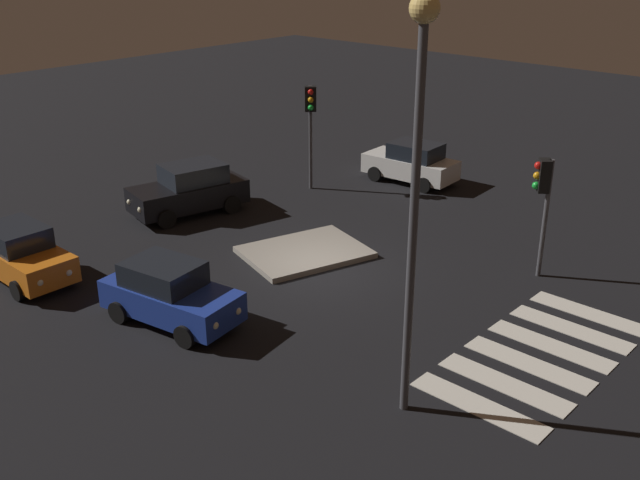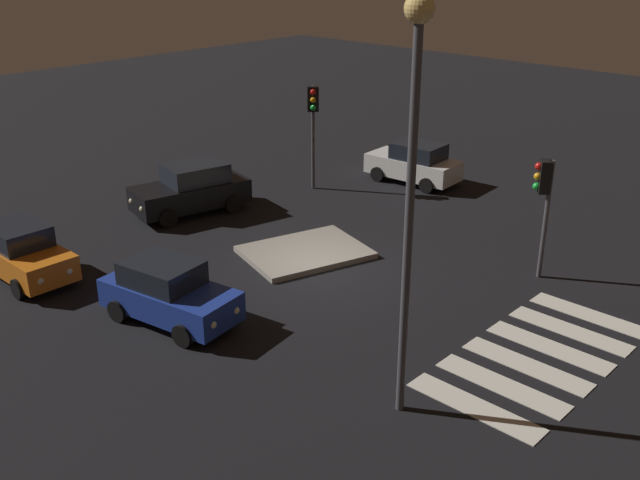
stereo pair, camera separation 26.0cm
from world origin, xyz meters
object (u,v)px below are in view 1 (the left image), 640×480
(car_white, at_px, (411,163))
(car_blue, at_px, (170,294))
(traffic_light_east, at_px, (543,189))
(street_lamp, at_px, (417,151))
(traffic_island, at_px, (305,252))
(traffic_light_north, at_px, (311,112))
(car_orange, at_px, (21,254))
(car_black, at_px, (189,190))

(car_white, xyz_separation_m, car_blue, (-14.02, -2.31, -0.01))
(traffic_light_east, distance_m, street_lamp, 8.73)
(traffic_island, xyz_separation_m, car_white, (8.44, 1.92, 0.74))
(car_white, relative_size, traffic_light_north, 0.95)
(car_orange, distance_m, car_white, 15.70)
(traffic_island, distance_m, car_orange, 8.60)
(traffic_light_east, bearing_deg, car_blue, 18.68)
(car_orange, height_order, car_blue, car_blue)
(car_black, relative_size, car_white, 1.12)
(street_lamp, bearing_deg, traffic_island, 58.09)
(car_white, distance_m, street_lamp, 16.70)
(car_orange, relative_size, car_blue, 0.95)
(traffic_light_north, bearing_deg, traffic_island, -3.85)
(car_black, bearing_deg, car_blue, 60.58)
(traffic_light_north, distance_m, traffic_light_east, 10.61)
(traffic_light_east, bearing_deg, traffic_island, -9.08)
(car_orange, relative_size, car_black, 0.85)
(car_black, bearing_deg, traffic_island, 103.05)
(traffic_island, relative_size, car_orange, 1.17)
(car_blue, distance_m, traffic_light_east, 10.99)
(car_white, bearing_deg, street_lamp, 121.58)
(car_white, bearing_deg, traffic_island, 98.99)
(traffic_island, distance_m, car_white, 8.69)
(car_blue, bearing_deg, car_black, 128.38)
(car_black, bearing_deg, car_white, 168.14)
(car_black, relative_size, car_blue, 1.12)
(car_orange, height_order, traffic_light_north, traffic_light_north)
(car_orange, bearing_deg, traffic_light_east, 43.26)
(traffic_island, relative_size, car_blue, 1.11)
(traffic_light_north, relative_size, street_lamp, 0.48)
(car_white, relative_size, car_blue, 0.99)
(car_blue, xyz_separation_m, street_lamp, (1.03, -6.92, 4.99))
(traffic_island, bearing_deg, street_lamp, -121.91)
(traffic_light_north, xyz_separation_m, traffic_light_east, (-1.37, -10.51, -0.40))
(car_blue, bearing_deg, traffic_island, 84.33)
(car_white, bearing_deg, traffic_light_east, 145.08)
(car_black, height_order, car_white, car_black)
(car_blue, relative_size, traffic_light_east, 1.10)
(car_orange, relative_size, traffic_light_north, 0.91)
(car_orange, height_order, traffic_light_east, traffic_light_east)
(car_black, distance_m, traffic_light_east, 12.61)
(car_blue, distance_m, traffic_light_north, 11.76)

